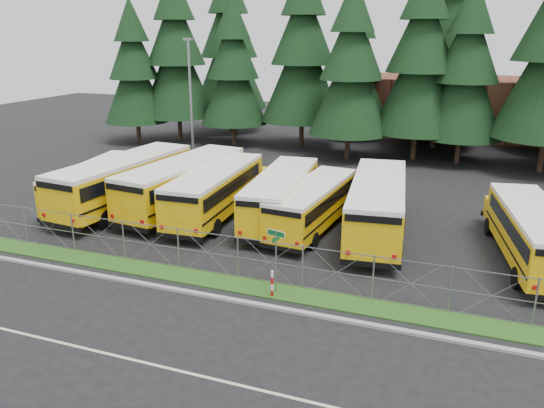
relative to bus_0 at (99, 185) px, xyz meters
The scene contains 27 objects.
ground 14.79m from the bus_0, 22.94° to the right, with size 120.00×120.00×0.00m, color black.
curb 16.24m from the bus_0, 33.10° to the right, with size 50.00×0.25×0.12m, color gray.
grass_verge 15.52m from the bus_0, 28.75° to the right, with size 50.00×1.40×0.06m, color #1D4012.
road_lane_line 19.35m from the bus_0, 45.37° to the right, with size 50.00×0.12×0.01m, color beige.
chainlink_fence 15.15m from the bus_0, 26.43° to the right, with size 44.00×0.10×2.00m, color gray, non-canonical shape.
brick_building 39.49m from the bus_0, 60.28° to the left, with size 22.00×10.00×6.00m, color brown.
bus_0 is the anchor object (origin of this frame).
bus_1 2.14m from the bus_0, ahead, with size 2.91×12.33×3.23m, color #DBA006, non-canonical shape.
bus_2 5.81m from the bus_0, 11.88° to the left, with size 2.83×11.98×3.14m, color #DBA006, non-canonical shape.
bus_3 8.07m from the bus_0, ahead, with size 2.66×11.25×2.95m, color #DBA006, non-canonical shape.
bus_4 11.97m from the bus_0, ahead, with size 2.58×10.93×2.87m, color #DBA006, non-canonical shape.
bus_5 14.05m from the bus_0, ahead, with size 2.38×10.08×2.64m, color #DBA006, non-canonical shape.
bus_6 17.46m from the bus_0, ahead, with size 2.82×11.93×3.13m, color #DBA006, non-canonical shape.
bus_east 24.82m from the bus_0, ahead, with size 2.49×10.56×2.77m, color #DBA006, non-canonical shape.
street_sign 16.44m from the bus_0, 27.09° to the right, with size 0.82×0.54×2.81m.
striped_bollard 16.63m from the bus_0, 28.43° to the right, with size 0.11×0.11×1.20m, color #B20C0C.
light_standard 11.15m from the bus_0, 83.30° to the left, with size 0.70×0.35×10.14m.
conifer_0 21.60m from the bus_0, 117.02° to the left, with size 6.24×6.24×13.80m, color black, non-canonical shape.
conifer_1 22.98m from the bus_0, 106.23° to the left, with size 7.50×7.50×16.59m, color black, non-canonical shape.
conifer_2 21.44m from the bus_0, 89.56° to the left, with size 6.38×6.38×14.12m, color black, non-canonical shape.
conifer_3 24.22m from the bus_0, 73.50° to the left, with size 7.71×7.71×17.06m, color black, non-canonical shape.
conifer_4 22.77m from the bus_0, 57.03° to the left, with size 6.78×6.78×15.00m, color black, non-canonical shape.
conifer_5 27.45m from the bus_0, 49.16° to the left, with size 7.40×7.40×16.37m, color black, non-canonical shape.
conifer_6 29.58m from the bus_0, 43.46° to the left, with size 6.68×6.68×14.78m, color black, non-canonical shape.
conifer_10 28.76m from the bus_0, 96.99° to the left, with size 8.00×8.00×17.69m, color black, non-canonical shape.
conifer_11 30.48m from the bus_0, 69.37° to the left, with size 6.40×6.40×14.16m, color black, non-canonical shape.
conifer_12 33.04m from the bus_0, 54.21° to the left, with size 9.04×9.04×20.00m, color black, non-canonical shape.
Camera 1 is at (7.90, -20.78, 10.49)m, focal length 35.00 mm.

